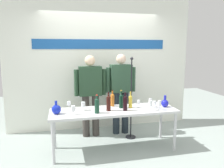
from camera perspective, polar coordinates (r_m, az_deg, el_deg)
The scene contains 22 objects.
ground_plane at distance 4.01m, azimuth 0.50°, elevation -16.69°, with size 10.00×10.00×0.00m, color #9CA9A3.
back_wall at distance 4.79m, azimuth -2.83°, elevation 6.25°, with size 4.03×0.11×3.00m.
display_table at distance 3.77m, azimuth 0.52°, elevation -7.60°, with size 2.15×0.65×0.72m.
decanter_blue_left at distance 3.61m, azimuth -14.38°, elevation -6.40°, with size 0.15×0.15×0.21m.
decanter_blue_right at distance 4.01m, azimuth 13.67°, elevation -4.84°, with size 0.13×0.13×0.21m.
presenter_left at distance 4.32m, azimuth -5.67°, elevation -1.73°, with size 0.63×0.22×1.62m.
presenter_right at distance 4.44m, azimuth 2.32°, elevation -1.25°, with size 0.61×0.22×1.65m.
wine_bottle_0 at distance 3.85m, azimuth 4.85°, elevation -4.43°, with size 0.06×0.06×0.29m.
wine_bottle_1 at distance 3.94m, azimuth 0.11°, elevation -4.00°, with size 0.07×0.07×0.30m.
wine_bottle_2 at distance 3.83m, azimuth 2.41°, elevation -4.33°, with size 0.07×0.07×0.32m.
wine_bottle_3 at distance 3.66m, azimuth -0.92°, elevation -4.86°, with size 0.07×0.07×0.33m.
wine_bottle_4 at distance 3.53m, azimuth -3.96°, elevation -5.50°, with size 0.08×0.08×0.31m.
wine_bottle_5 at distance 3.67m, azimuth 3.48°, elevation -4.84°, with size 0.07×0.07×0.32m.
wine_glass_left_0 at distance 3.87m, azimuth -11.20°, elevation -5.02°, with size 0.07×0.07×0.13m.
wine_glass_left_1 at distance 3.73m, azimuth -7.54°, elevation -5.35°, with size 0.07×0.07×0.14m.
wine_glass_left_2 at distance 3.49m, azimuth -10.12°, elevation -6.34°, with size 0.07×0.07×0.15m.
wine_glass_right_0 at distance 3.73m, azimuth 10.04°, elevation -4.98°, with size 0.06×0.06×0.17m.
wine_glass_right_1 at distance 3.79m, azimuth 12.30°, elevation -4.98°, with size 0.06×0.06×0.16m.
wine_glass_right_2 at distance 3.90m, azimuth 11.06°, elevation -4.91°, with size 0.07×0.07×0.13m.
wine_glass_right_3 at distance 3.96m, azimuth 9.95°, elevation -4.39°, with size 0.06×0.06×0.15m.
wine_glass_right_4 at distance 3.88m, azimuth 6.91°, elevation -4.78°, with size 0.06×0.06×0.14m.
microphone_stand at distance 4.31m, azimuth 4.99°, elevation -7.11°, with size 0.20×0.20×1.60m.
Camera 1 is at (-0.84, -3.50, 1.76)m, focal length 34.94 mm.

